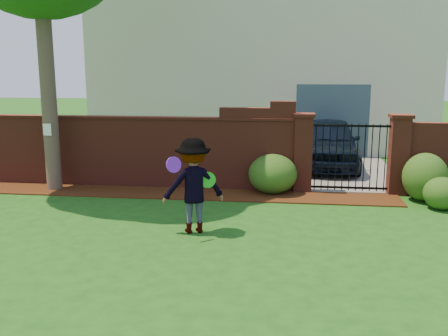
# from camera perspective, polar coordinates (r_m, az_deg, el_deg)

# --- Properties ---
(ground) EXTENTS (80.00, 80.00, 0.01)m
(ground) POSITION_cam_1_polar(r_m,az_deg,el_deg) (8.52, -6.79, -8.69)
(ground) COLOR #1A4C13
(ground) RESTS_ON ground
(mulch_bed) EXTENTS (11.10, 1.08, 0.03)m
(mulch_bed) POSITION_cam_1_polar(r_m,az_deg,el_deg) (11.84, -7.39, -2.86)
(mulch_bed) COLOR #341809
(mulch_bed) RESTS_ON ground
(brick_wall) EXTENTS (8.70, 0.31, 2.16)m
(brick_wall) POSITION_cam_1_polar(r_m,az_deg,el_deg) (12.58, -11.43, 2.09)
(brick_wall) COLOR maroon
(brick_wall) RESTS_ON ground
(pillar_left) EXTENTS (0.50, 0.50, 1.88)m
(pillar_left) POSITION_cam_1_polar(r_m,az_deg,el_deg) (11.93, 9.10, 1.82)
(pillar_left) COLOR maroon
(pillar_left) RESTS_ON ground
(pillar_right) EXTENTS (0.50, 0.50, 1.88)m
(pillar_right) POSITION_cam_1_polar(r_m,az_deg,el_deg) (12.21, 19.47, 1.52)
(pillar_right) COLOR maroon
(pillar_right) RESTS_ON ground
(iron_gate) EXTENTS (1.78, 0.03, 1.60)m
(iron_gate) POSITION_cam_1_polar(r_m,az_deg,el_deg) (12.03, 14.32, 1.19)
(iron_gate) COLOR black
(iron_gate) RESTS_ON ground
(driveway) EXTENTS (3.20, 8.00, 0.01)m
(driveway) POSITION_cam_1_polar(r_m,az_deg,el_deg) (16.10, 12.47, 0.72)
(driveway) COLOR slate
(driveway) RESTS_ON ground
(house) EXTENTS (12.40, 6.40, 6.30)m
(house) POSITION_cam_1_polar(r_m,az_deg,el_deg) (19.78, 4.44, 12.08)
(house) COLOR beige
(house) RESTS_ON ground
(car) EXTENTS (1.94, 4.36, 1.46)m
(car) POSITION_cam_1_polar(r_m,az_deg,el_deg) (14.95, 12.00, 2.75)
(car) COLOR black
(car) RESTS_ON ground
(paper_notice) EXTENTS (0.20, 0.01, 0.28)m
(paper_notice) POSITION_cam_1_polar(r_m,az_deg,el_deg) (12.39, -19.71, 4.19)
(paper_notice) COLOR white
(paper_notice) RESTS_ON tree
(shrub_left) EXTENTS (1.15, 1.15, 0.94)m
(shrub_left) POSITION_cam_1_polar(r_m,az_deg,el_deg) (11.73, 5.63, -0.68)
(shrub_left) COLOR #1C4915
(shrub_left) RESTS_ON ground
(shrub_middle) EXTENTS (0.98, 0.98, 1.08)m
(shrub_middle) POSITION_cam_1_polar(r_m,az_deg,el_deg) (11.87, 22.15, -0.98)
(shrub_middle) COLOR #1C4915
(shrub_middle) RESTS_ON ground
(shrub_right) EXTENTS (0.77, 0.77, 0.69)m
(shrub_right) POSITION_cam_1_polar(r_m,az_deg,el_deg) (11.34, 23.83, -2.69)
(shrub_right) COLOR #1C4915
(shrub_right) RESTS_ON ground
(man) EXTENTS (1.26, 0.97, 1.71)m
(man) POSITION_cam_1_polar(r_m,az_deg,el_deg) (8.82, -3.55, -2.09)
(man) COLOR gray
(man) RESTS_ON ground
(frisbee_purple) EXTENTS (0.26, 0.24, 0.28)m
(frisbee_purple) POSITION_cam_1_polar(r_m,az_deg,el_deg) (8.37, -5.82, 0.38)
(frisbee_purple) COLOR purple
(frisbee_purple) RESTS_ON man
(frisbee_green) EXTENTS (0.29, 0.08, 0.29)m
(frisbee_green) POSITION_cam_1_polar(r_m,az_deg,el_deg) (8.74, -1.90, -1.37)
(frisbee_green) COLOR #16AA18
(frisbee_green) RESTS_ON man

